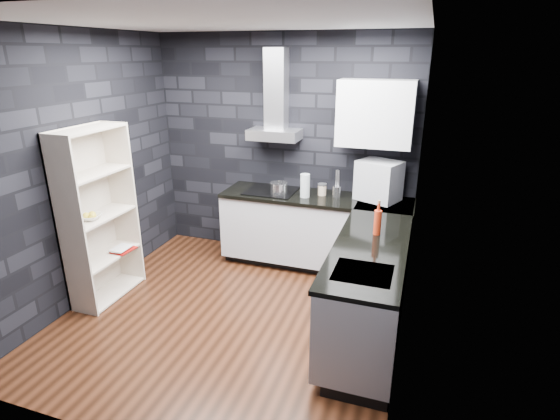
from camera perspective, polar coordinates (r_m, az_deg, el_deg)
The scene contains 28 objects.
ground at distance 4.50m, azimuth -6.23°, elevation -13.44°, with size 3.20×3.20×0.00m, color #3D1D10.
ceiling at distance 3.78m, azimuth -7.88°, elevation 23.27°, with size 3.20×3.20×0.00m, color silver.
wall_back at distance 5.39m, azimuth 0.48°, elevation 7.95°, with size 3.20×0.05×2.70m, color black.
wall_front at distance 2.66m, azimuth -22.14°, elevation -6.53°, with size 3.20×0.05×2.70m, color black.
wall_left at distance 4.84m, azimuth -24.68°, elevation 4.73°, with size 0.05×3.20×2.70m, color black.
wall_right at distance 3.57m, azimuth 17.34°, elevation 0.72°, with size 0.05×3.20×2.70m, color black.
toekick_back at distance 5.43m, azimuth 4.54°, elevation -6.58°, with size 2.18×0.50×0.10m, color black.
toekick_right at distance 4.26m, azimuth 11.60°, elevation -15.17°, with size 0.50×1.78×0.10m, color black.
counter_back_cab at distance 5.22m, azimuth 4.56°, elevation -2.53°, with size 2.20×0.60×0.76m, color #B9B8BD.
counter_right_cab at distance 4.03m, azimuth 11.45°, elevation -10.08°, with size 0.60×1.80×0.76m, color #B9B8BD.
counter_back_top at distance 5.07m, azimuth 4.65°, elevation 1.60°, with size 2.20×0.62×0.04m, color black.
counter_right_top at distance 3.85m, azimuth 11.71°, elevation -4.89°, with size 0.62×1.80×0.04m, color black.
counter_corner_top at distance 4.96m, azimuth 13.66°, elevation 0.67°, with size 0.62×0.62×0.04m, color black.
hood_body at distance 5.19m, azimuth -0.73°, elevation 9.84°, with size 0.60×0.34×0.12m, color silver.
hood_chimney at distance 5.19m, azimuth -0.49°, elevation 15.52°, with size 0.24×0.20×0.90m, color silver.
upper_cabinet at distance 4.88m, azimuth 12.37°, elevation 12.20°, with size 0.80×0.35×0.70m, color silver.
cooktop at distance 5.23m, azimuth -1.17°, elevation 2.52°, with size 0.58×0.50×0.01m, color black.
sink_rim at distance 3.40m, azimuth 10.76°, elevation -8.09°, with size 0.44×0.40×0.01m, color silver.
pot at distance 5.09m, azimuth -0.13°, elevation 2.81°, with size 0.20×0.20×0.12m, color silver.
glass_vase at distance 4.99m, azimuth 3.28°, elevation 3.19°, with size 0.11×0.11×0.27m, color silver.
storage_jar at distance 5.10m, azimuth 5.51°, elevation 2.61°, with size 0.10×0.10×0.12m, color tan.
utensil_crock at distance 5.05m, azimuth 7.42°, elevation 2.39°, with size 0.10×0.10×0.13m, color silver.
appliance_garage at distance 4.98m, azimuth 12.77°, elevation 3.76°, with size 0.44×0.34×0.44m, color #A5A7AD.
red_bottle at distance 4.05m, azimuth 12.62°, elevation -1.60°, with size 0.07×0.07×0.23m, color #AE2D13.
bookshelf at distance 4.79m, azimuth -22.58°, elevation -0.78°, with size 0.34×0.80×1.80m, color beige.
fruit_bowl at distance 4.70m, azimuth -23.54°, elevation -0.83°, with size 0.21×0.21×0.05m, color silver.
book_red at distance 5.02m, azimuth -20.63°, elevation -3.62°, with size 0.18×0.02×0.25m, color #990C09.
book_second at distance 4.99m, azimuth -20.87°, elevation -3.52°, with size 0.16×0.02×0.22m, color #B2B2B2.
Camera 1 is at (1.65, -3.39, 2.47)m, focal length 28.00 mm.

